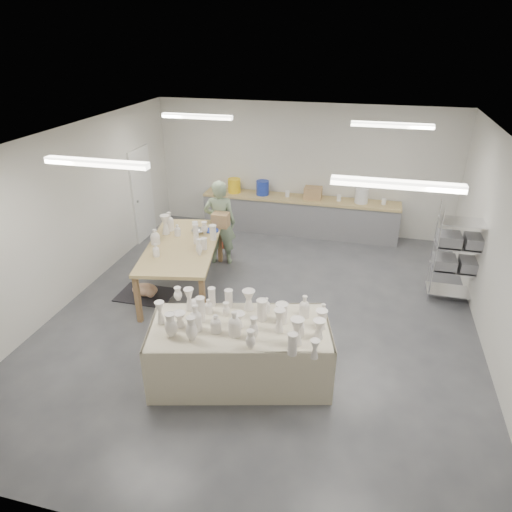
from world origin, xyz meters
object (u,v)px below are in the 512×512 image
(work_table, at_px, (185,242))
(potter, at_px, (220,223))
(red_stool, at_px, (225,246))
(drying_table, at_px, (240,350))

(work_table, relative_size, potter, 1.48)
(work_table, height_order, red_stool, work_table)
(work_table, distance_m, red_stool, 1.53)
(work_table, bearing_deg, drying_table, -64.33)
(drying_table, bearing_deg, potter, 98.10)
(drying_table, height_order, work_table, work_table)
(potter, bearing_deg, work_table, 63.11)
(drying_table, distance_m, red_stool, 3.87)
(red_stool, bearing_deg, drying_table, -69.06)
(potter, distance_m, red_stool, 0.70)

